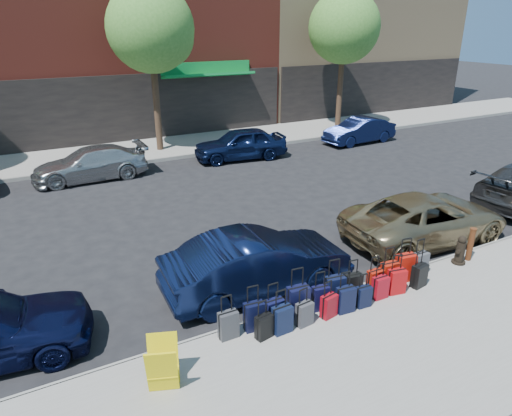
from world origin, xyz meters
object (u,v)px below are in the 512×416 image
bollard (471,244)px  car_far_2 (240,144)px  tree_center (154,31)px  car_far_3 (359,131)px  car_far_1 (90,164)px  fire_hydrant (460,251)px  car_near_1 (257,263)px  car_near_2 (426,218)px  suitcase_front_5 (334,290)px  display_rack (163,365)px  tree_right (346,29)px

bollard → car_far_2: 11.52m
tree_center → car_far_3: 10.97m
car_far_1 → fire_hydrant: bearing=30.2°
car_near_1 → car_near_2: (5.41, 0.12, -0.04)m
car_near_1 → bollard: bearing=-103.4°
car_near_1 → car_far_1: car_near_1 is taller
suitcase_front_5 → car_far_1: car_far_1 is taller
car_near_1 → car_far_3: 14.91m
car_far_3 → car_near_1: bearing=-51.4°
display_rack → car_far_2: car_far_2 is taller
display_rack → car_far_3: size_ratio=0.23×
suitcase_front_5 → fire_hydrant: suitcase_front_5 is taller
display_rack → car_far_3: 18.43m
fire_hydrant → car_far_1: size_ratio=0.17×
car_near_2 → car_far_2: (-0.90, 9.91, 0.03)m
fire_hydrant → car_near_1: 5.16m
suitcase_front_5 → car_near_2: bearing=27.1°
car_near_2 → car_far_1: 12.50m
car_far_3 → bollard: bearing=-30.3°
display_rack → bollard: bearing=24.8°
fire_hydrant → display_rack: 7.83m
tree_right → display_rack: size_ratio=8.15×
car_far_2 → fire_hydrant: bearing=9.5°
car_far_2 → car_far_3: (6.68, -0.17, -0.07)m
car_near_2 → car_near_1: bearing=94.6°
display_rack → tree_right: bearing=65.1°
fire_hydrant → suitcase_front_5: bearing=159.7°
tree_right → car_far_3: tree_right is taller
bollard → car_near_2: size_ratio=0.18×
tree_right → tree_center: bearing=180.0°
tree_center → car_far_1: 6.61m
car_near_2 → car_far_1: (-7.36, 10.10, -0.04)m
suitcase_front_5 → display_rack: bearing=-163.3°
tree_right → car_near_2: size_ratio=1.50×
fire_hydrant → car_far_3: (6.25, 11.32, 0.14)m
car_far_2 → tree_center: bearing=-128.7°
tree_center → car_far_3: bearing=-17.7°
tree_center → suitcase_front_5: 15.12m
bollard → tree_center: bearing=103.8°
car_near_2 → car_far_2: car_far_2 is taller
fire_hydrant → display_rack: size_ratio=0.84×
suitcase_front_5 → car_far_2: bearing=80.8°
car_near_2 → bollard: bearing=179.2°
tree_center → bollard: tree_center is taller
tree_right → suitcase_front_5: bearing=-128.1°
tree_center → display_rack: tree_center is taller
suitcase_front_5 → car_far_2: (3.42, 11.45, 0.23)m
tree_center → suitcase_front_5: size_ratio=7.04×
car_far_1 → car_far_3: (13.14, -0.36, 0.01)m
tree_right → car_far_1: tree_right is taller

